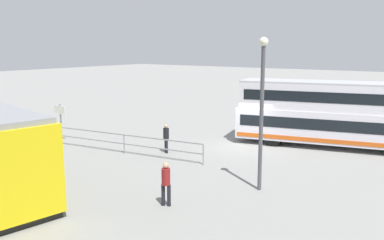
% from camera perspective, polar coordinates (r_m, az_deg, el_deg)
% --- Properties ---
extents(ground_plane, '(160.00, 160.00, 0.00)m').
position_cam_1_polar(ground_plane, '(24.32, 7.59, -3.65)').
color(ground_plane, gray).
extents(double_decker_bus, '(12.04, 5.18, 3.81)m').
position_cam_1_polar(double_decker_bus, '(24.99, 20.00, 0.78)').
color(double_decker_bus, silver).
rests_on(double_decker_bus, ground).
extents(pedestrian_near_railing, '(0.45, 0.45, 1.60)m').
position_cam_1_polar(pedestrian_near_railing, '(22.50, -3.64, -2.32)').
color(pedestrian_near_railing, black).
rests_on(pedestrian_near_railing, ground).
extents(pedestrian_crossing, '(0.42, 0.42, 1.66)m').
position_cam_1_polar(pedestrian_crossing, '(15.13, -3.67, -8.52)').
color(pedestrian_crossing, black).
rests_on(pedestrian_crossing, ground).
extents(pedestrian_railing, '(9.60, 1.37, 1.08)m').
position_cam_1_polar(pedestrian_railing, '(22.64, -9.49, -2.80)').
color(pedestrian_railing, gray).
rests_on(pedestrian_railing, ground).
extents(info_sign, '(1.00, 0.12, 2.28)m').
position_cam_1_polar(info_sign, '(26.62, -17.95, 0.58)').
color(info_sign, slate).
rests_on(info_sign, ground).
extents(street_lamp, '(0.36, 0.36, 6.18)m').
position_cam_1_polar(street_lamp, '(16.39, 9.75, 2.53)').
color(street_lamp, '#4C4C51').
rests_on(street_lamp, ground).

